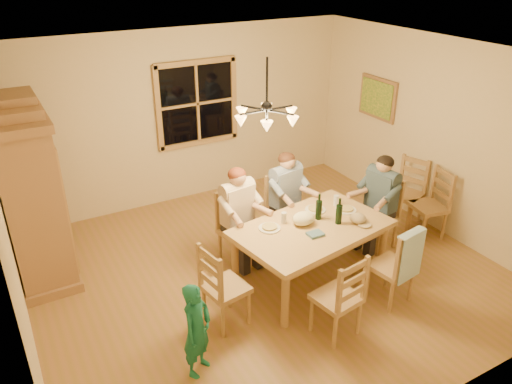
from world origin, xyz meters
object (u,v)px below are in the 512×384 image
chair_end_right (377,226)px  wine_bottle_a (319,207)px  chandelier (267,115)px  chair_end_left (226,299)px  armoire (31,196)px  chair_far_left (239,242)px  wine_bottle_b (339,211)px  child (197,330)px  adult_plaid_man (287,187)px  dining_table (312,233)px  chair_far_right (285,222)px  chair_spare_front (427,216)px  adult_slate_man (381,191)px  chair_near_left (336,309)px  chair_spare_back (405,204)px  chair_near_right (390,277)px  adult_woman (238,205)px

chair_end_right → wine_bottle_a: (-1.07, -0.09, 0.62)m
chandelier → chair_end_left: chandelier is taller
armoire → chair_far_left: size_ratio=2.32×
wine_bottle_b → chair_end_left: bearing=-176.2°
chair_far_left → child: 1.92m
chandelier → adult_plaid_man: chandelier is taller
dining_table → wine_bottle_a: size_ratio=5.95×
wine_bottle_a → wine_bottle_b: bearing=-55.6°
armoire → child: 2.77m
child → chair_far_right: bearing=3.4°
armoire → adult_plaid_man: (3.03, -0.90, -0.22)m
chair_end_right → wine_bottle_b: size_ratio=3.00×
dining_table → chair_spare_front: chair_spare_front is taller
dining_table → adult_slate_man: (1.24, 0.20, 0.18)m
adult_plaid_man → chair_far_left: bearing=-0.0°
chair_near_left → chair_end_right: (1.55, 1.12, 0.00)m
chair_spare_front → chair_spare_back: bearing=10.5°
chair_far_left → chair_spare_front: size_ratio=1.00×
chair_far_right → chair_end_right: 1.24m
chair_far_right → adult_slate_man: size_ratio=1.13×
chair_spare_front → armoire: bearing=81.0°
wine_bottle_b → chair_near_left: bearing=-127.2°
chair_far_left → adult_slate_man: (1.82, -0.57, 0.54)m
chair_end_left → armoire: bearing=-150.8°
dining_table → chair_spare_front: size_ratio=1.98×
dining_table → chair_spare_back: 2.14m
chair_far_right → chair_end_left: same height
chair_end_left → child: child is taller
chair_near_right → chair_spare_front: (1.47, 0.84, 0.00)m
chair_near_right → chair_end_right: 1.17m
chair_far_left → wine_bottle_b: wine_bottle_b is taller
armoire → dining_table: 3.37m
chair_far_right → wine_bottle_a: wine_bottle_a is taller
chair_far_left → wine_bottle_b: 1.39m
chair_near_right → child: 2.38m
armoire → chair_near_left: bearing=-47.2°
chair_near_left → adult_slate_man: (1.55, 1.12, 0.54)m
chair_end_right → child: size_ratio=0.99×
chair_near_left → dining_table: bearing=62.1°
chair_near_right → adult_slate_man: bearing=46.7°
adult_plaid_man → adult_slate_man: (1.03, -0.70, 0.00)m
chandelier → adult_woman: bearing=116.1°
chair_near_right → armoire: bearing=133.8°
armoire → wine_bottle_a: armoire is taller
chair_far_left → adult_plaid_man: bearing=180.0°
chandelier → chair_far_right: (0.61, 0.50, -1.77)m
chair_end_right → dining_table: bearing=90.0°
adult_plaid_man → child: size_ratio=0.87×
chandelier → adult_plaid_man: 1.47m
adult_plaid_man → chandelier: bearing=30.0°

